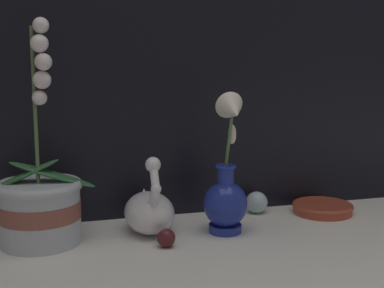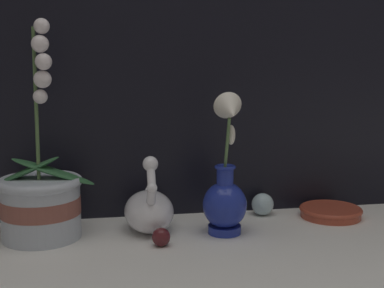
% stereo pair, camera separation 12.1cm
% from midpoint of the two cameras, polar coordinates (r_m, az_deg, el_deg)
% --- Properties ---
extents(ground_plane, '(2.80, 2.80, 0.00)m').
position_cam_midpoint_polar(ground_plane, '(1.14, -0.89, -11.14)').
color(ground_plane, silver).
extents(orchid_potted_plant, '(0.23, 0.18, 0.48)m').
position_cam_midpoint_polar(orchid_potted_plant, '(1.21, -18.73, -5.98)').
color(orchid_potted_plant, '#B2BCCC').
rests_on(orchid_potted_plant, ground_plane).
extents(swan_figurine, '(0.11, 0.18, 0.19)m').
position_cam_midpoint_polar(swan_figurine, '(1.23, -7.43, -7.03)').
color(swan_figurine, white).
rests_on(swan_figurine, ground_plane).
extents(blue_vase, '(0.10, 0.13, 0.32)m').
position_cam_midpoint_polar(blue_vase, '(1.20, 0.84, -4.98)').
color(blue_vase, navy).
rests_on(blue_vase, ground_plane).
extents(glass_sphere, '(0.06, 0.06, 0.06)m').
position_cam_midpoint_polar(glass_sphere, '(1.38, 4.43, -6.26)').
color(glass_sphere, silver).
rests_on(glass_sphere, ground_plane).
extents(amber_dish, '(0.16, 0.16, 0.03)m').
position_cam_midpoint_polar(amber_dish, '(1.41, 11.38, -6.68)').
color(amber_dish, '#A8422D').
rests_on(amber_dish, ground_plane).
extents(glass_bauble, '(0.04, 0.04, 0.04)m').
position_cam_midpoint_polar(glass_bauble, '(1.15, -5.83, -9.99)').
color(glass_bauble, '#4C191E').
rests_on(glass_bauble, ground_plane).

